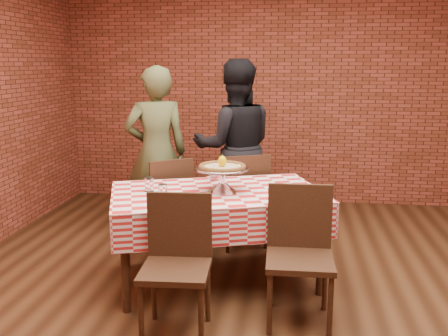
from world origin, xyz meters
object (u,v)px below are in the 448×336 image
at_px(water_glass_left, 163,191).
at_px(condiment_caddy, 214,174).
at_px(pizza_stand, 222,180).
at_px(chair_near_left, 175,269).
at_px(pizza, 222,167).
at_px(chair_far_right, 241,199).
at_px(table, 217,237).
at_px(chair_far_left, 165,203).
at_px(diner_black, 235,147).
at_px(water_glass_right, 149,184).
at_px(diner_olive, 156,152).
at_px(chair_near_right, 300,258).

xyz_separation_m(water_glass_left, condiment_caddy, (0.29, 0.59, 0.02)).
relative_size(pizza_stand, chair_near_left, 0.47).
distance_m(pizza, chair_far_right, 1.00).
relative_size(table, chair_far_right, 1.76).
bearing_deg(pizza_stand, chair_far_left, 134.17).
relative_size(table, pizza, 4.36).
distance_m(condiment_caddy, chair_near_left, 1.24).
distance_m(pizza_stand, chair_far_right, 0.96).
bearing_deg(pizza, diner_black, 92.23).
bearing_deg(pizza_stand, water_glass_right, -173.33).
height_order(pizza_stand, chair_near_left, pizza_stand).
bearing_deg(diner_black, table, 77.40).
bearing_deg(water_glass_right, diner_black, 68.89).
distance_m(pizza_stand, water_glass_right, 0.58).
relative_size(pizza_stand, diner_black, 0.24).
height_order(water_glass_right, diner_black, diner_black).
bearing_deg(chair_far_left, chair_far_right, 161.44).
bearing_deg(diner_olive, pizza, 105.75).
height_order(condiment_caddy, chair_near_right, chair_near_right).
xyz_separation_m(pizza_stand, condiment_caddy, (-0.12, 0.32, -0.02)).
bearing_deg(chair_near_right, water_glass_right, 154.85).
relative_size(water_glass_left, chair_far_left, 0.12).
bearing_deg(chair_near_right, water_glass_left, 161.17).
bearing_deg(table, chair_near_left, -99.12).
bearing_deg(chair_far_right, table, 58.62).
xyz_separation_m(condiment_caddy, diner_black, (0.07, 0.98, 0.07)).
xyz_separation_m(pizza_stand, pizza, (0.00, 0.00, 0.10)).
relative_size(chair_far_right, diner_olive, 0.53).
bearing_deg(pizza, table, 171.16).
bearing_deg(chair_far_left, condiment_caddy, 111.54).
xyz_separation_m(pizza, chair_far_right, (0.06, 0.87, -0.49)).
bearing_deg(table, chair_far_right, 83.28).
distance_m(water_glass_right, chair_far_left, 0.82).
distance_m(table, diner_black, 1.39).
distance_m(table, water_glass_right, 0.69).
height_order(pizza_stand, condiment_caddy, pizza_stand).
bearing_deg(condiment_caddy, pizza_stand, -102.16).
height_order(condiment_caddy, chair_near_left, chair_near_left).
xyz_separation_m(condiment_caddy, chair_near_left, (-0.07, -1.19, -0.37)).
xyz_separation_m(chair_far_left, diner_olive, (-0.18, 0.39, 0.42)).
bearing_deg(water_glass_right, diner_olive, 102.31).
bearing_deg(pizza_stand, chair_far_right, 86.25).
xyz_separation_m(water_glass_left, chair_far_right, (0.47, 1.14, -0.35)).
bearing_deg(diner_olive, chair_far_left, 92.43).
bearing_deg(pizza_stand, pizza, 0.00).
height_order(condiment_caddy, diner_olive, diner_olive).
height_order(chair_near_left, chair_near_right, chair_near_right).
height_order(chair_near_left, chair_far_left, chair_near_left).
distance_m(chair_near_right, diner_black, 2.05).
height_order(pizza_stand, chair_far_left, pizza_stand).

